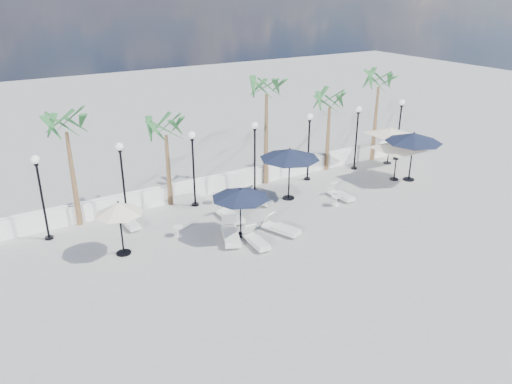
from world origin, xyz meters
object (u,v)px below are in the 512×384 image
parasol_cream_sq_a (391,129)px  lounger_0 (130,222)px  parasol_navy_left (240,194)px  parasol_cream_small (119,209)px  lounger_2 (256,240)px  lounger_3 (281,228)px  lounger_6 (341,194)px  lounger_5 (257,198)px  lounger_1 (231,234)px  parasol_navy_right (414,138)px  parasol_navy_mid (290,154)px  parasol_cream_sq_b (398,143)px  lounger_4 (229,214)px

parasol_cream_sq_a → lounger_0: bearing=-179.0°
parasol_navy_left → parasol_cream_small: 5.07m
lounger_2 → lounger_3: bearing=18.4°
lounger_6 → lounger_3: bearing=-164.6°
lounger_0 → lounger_6: bearing=-15.9°
lounger_5 → lounger_1: bearing=-155.5°
lounger_1 → parasol_navy_right: (12.13, 1.11, 2.22)m
lounger_0 → lounger_1: 4.89m
lounger_5 → parasol_navy_left: size_ratio=0.74×
lounger_6 → parasol_cream_small: parasol_cream_small is taller
lounger_5 → lounger_6: bearing=-42.1°
lounger_6 → lounger_5: bearing=152.8°
lounger_6 → parasol_navy_mid: 3.51m
parasol_navy_left → parasol_cream_sq_a: size_ratio=0.53×
parasol_cream_sq_b → parasol_cream_small: parasol_cream_small is taller
lounger_0 → lounger_6: lounger_6 is taller
lounger_2 → lounger_3: (1.56, 0.43, 0.02)m
parasol_navy_mid → lounger_3: bearing=-129.5°
parasol_navy_mid → parasol_navy_right: size_ratio=0.98×
lounger_0 → lounger_4: (4.28, -1.72, 0.03)m
lounger_1 → lounger_4: size_ratio=1.14×
lounger_1 → parasol_navy_mid: size_ratio=0.71×
parasol_navy_right → parasol_cream_sq_b: 0.89m
lounger_4 → parasol_navy_mid: parasol_navy_mid is taller
lounger_2 → lounger_5: size_ratio=0.93×
lounger_4 → parasol_navy_left: bearing=-104.5°
lounger_6 → parasol_navy_left: 6.82m
lounger_0 → parasol_cream_sq_a: 16.66m
lounger_1 → parasol_navy_mid: bearing=49.3°
lounger_5 → parasol_cream_sq_b: (8.38, -1.27, 1.93)m
lounger_0 → parasol_navy_mid: 8.46m
lounger_5 → parasol_cream_sq_b: parasol_cream_sq_b is taller
parasol_navy_left → lounger_6: bearing=8.4°
parasol_navy_mid → parasol_cream_sq_a: (8.45, 1.41, -0.23)m
lounger_6 → parasol_navy_left: parasol_navy_left is taller
lounger_6 → parasol_navy_right: parasol_navy_right is taller
lounger_5 → parasol_navy_right: bearing=-29.2°
lounger_0 → lounger_3: size_ratio=0.85×
lounger_5 → parasol_cream_small: parasol_cream_small is taller
lounger_5 → parasol_cream_sq_a: size_ratio=0.39×
lounger_0 → parasol_navy_right: size_ratio=0.52×
lounger_5 → parasol_cream_small: size_ratio=0.79×
lounger_0 → parasol_cream_sq_a: bearing=-1.6°
lounger_3 → parasol_navy_right: bearing=-11.8°
parasol_cream_sq_a → lounger_4: bearing=-170.7°
parasol_cream_sq_b → parasol_navy_right: bearing=-33.9°
lounger_3 → lounger_0: bearing=122.1°
lounger_5 → parasol_navy_mid: 2.79m
lounger_3 → parasol_cream_sq_b: size_ratio=0.42×
lounger_2 → lounger_3: size_ratio=0.90×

